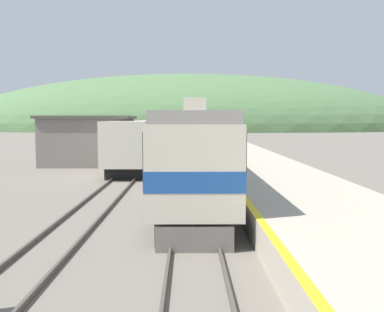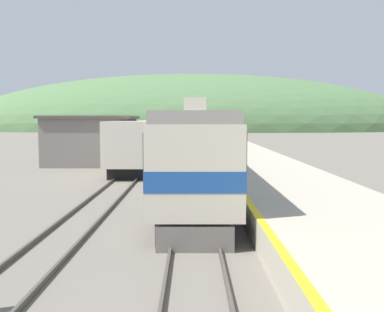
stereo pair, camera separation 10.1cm
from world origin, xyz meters
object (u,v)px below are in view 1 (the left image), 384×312
at_px(carriage_fifth, 189,126).
at_px(siding_train, 149,138).
at_px(carriage_second, 190,136).
at_px(carriage_third, 189,131).
at_px(carriage_fourth, 189,128).
at_px(express_train_lead_car, 192,152).

bearing_deg(carriage_fifth, siding_train, -93.99).
relative_size(carriage_second, siding_train, 0.53).
height_order(carriage_fifth, siding_train, carriage_fifth).
height_order(carriage_third, carriage_fifth, same).
height_order(carriage_fourth, siding_train, carriage_fourth).
bearing_deg(carriage_fifth, carriage_second, -90.00).
relative_size(express_train_lead_car, carriage_third, 0.93).
height_order(carriage_second, carriage_fifth, same).
relative_size(express_train_lead_car, carriage_fourth, 0.93).
bearing_deg(carriage_fifth, carriage_fourth, -90.00).
bearing_deg(siding_train, carriage_fourth, 83.84).
distance_m(carriage_fourth, carriage_fifth, 21.78).
bearing_deg(siding_train, carriage_third, 76.56).
distance_m(carriage_second, carriage_fourth, 43.57).
bearing_deg(express_train_lead_car, carriage_fourth, 90.00).
xyz_separation_m(carriage_fifth, siding_train, (-4.28, -61.49, -0.31)).
xyz_separation_m(express_train_lead_car, carriage_fifth, (0.00, 86.60, -0.01)).
bearing_deg(carriage_fourth, carriage_second, -90.00).
distance_m(carriage_second, carriage_third, 21.78).
relative_size(carriage_fifth, siding_train, 0.53).
distance_m(carriage_third, carriage_fourth, 21.78).
height_order(carriage_second, siding_train, carriage_second).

